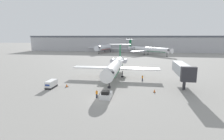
{
  "coord_description": "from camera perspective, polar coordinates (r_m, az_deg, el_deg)",
  "views": [
    {
      "loc": [
        7.3,
        -33.81,
        12.67
      ],
      "look_at": [
        0.0,
        12.17,
        3.75
      ],
      "focal_mm": 28.0,
      "sensor_mm": 36.0,
      "label": 1
    }
  ],
  "objects": [
    {
      "name": "traffic_cone_right",
      "position": [
        41.79,
        13.68,
        -6.64
      ],
      "size": [
        0.6,
        0.6,
        0.7
      ],
      "color": "black",
      "rests_on": "ground"
    },
    {
      "name": "ground_plane",
      "position": [
        36.84,
        -3.01,
        -9.29
      ],
      "size": [
        600.0,
        600.0,
        0.0
      ],
      "primitive_type": "plane",
      "color": "gray"
    },
    {
      "name": "worker_near_tug",
      "position": [
        36.92,
        -5.01,
        -7.73
      ],
      "size": [
        0.4,
        0.25,
        1.77
      ],
      "color": "#232838",
      "rests_on": "ground"
    },
    {
      "name": "airplane_parked_far_left",
      "position": [
        145.08,
        -1.62,
        7.5
      ],
      "size": [
        34.42,
        39.32,
        11.32
      ],
      "color": "silver",
      "rests_on": "ground"
    },
    {
      "name": "pushback_tug",
      "position": [
        37.06,
        -1.92,
        -8.12
      ],
      "size": [
        2.19,
        3.7,
        1.73
      ],
      "color": "silver",
      "rests_on": "ground"
    },
    {
      "name": "airplane_main",
      "position": [
        54.06,
        1.11,
        1.33
      ],
      "size": [
        26.96,
        29.43,
        9.88
      ],
      "color": "white",
      "rests_on": "ground"
    },
    {
      "name": "luggage_cart",
      "position": [
        46.53,
        -19.22,
        -4.37
      ],
      "size": [
        1.65,
        3.82,
        1.89
      ],
      "color": "#232326",
      "rests_on": "ground"
    },
    {
      "name": "airplane_parked_far_right",
      "position": [
        126.18,
        11.52,
        6.63
      ],
      "size": [
        32.07,
        29.29,
        10.58
      ],
      "color": "white",
      "rests_on": "ground"
    },
    {
      "name": "jet_bridge",
      "position": [
        47.53,
        22.0,
        0.09
      ],
      "size": [
        3.2,
        13.39,
        6.19
      ],
      "color": "#2D2D33",
      "rests_on": "ground"
    },
    {
      "name": "worker_by_wing",
      "position": [
        51.19,
        9.89,
        -2.58
      ],
      "size": [
        0.4,
        0.25,
        1.77
      ],
      "color": "#232838",
      "rests_on": "ground"
    },
    {
      "name": "terminal_building",
      "position": [
        154.1,
        6.37,
        8.57
      ],
      "size": [
        180.0,
        16.8,
        13.38
      ],
      "color": "#B2B2B7",
      "rests_on": "ground"
    },
    {
      "name": "traffic_cone_left",
      "position": [
        46.37,
        -14.55,
        -4.9
      ],
      "size": [
        0.72,
        0.72,
        0.76
      ],
      "color": "black",
      "rests_on": "ground"
    }
  ]
}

